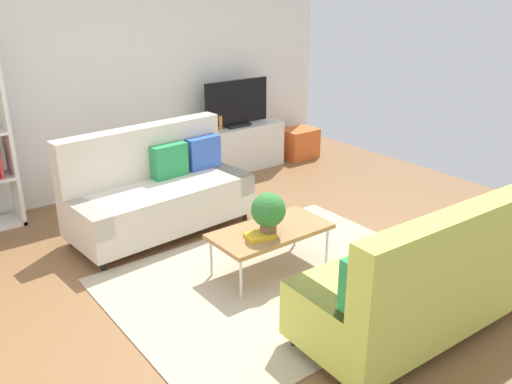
# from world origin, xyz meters

# --- Properties ---
(ground_plane) EXTENTS (7.68, 7.68, 0.00)m
(ground_plane) POSITION_xyz_m (0.00, 0.00, 0.00)
(ground_plane) COLOR brown
(wall_far) EXTENTS (6.40, 0.12, 2.90)m
(wall_far) POSITION_xyz_m (0.00, 2.80, 1.45)
(wall_far) COLOR white
(wall_far) RESTS_ON ground_plane
(area_rug) EXTENTS (2.90, 2.20, 0.01)m
(area_rug) POSITION_xyz_m (0.13, -0.31, 0.01)
(area_rug) COLOR tan
(area_rug) RESTS_ON ground_plane
(couch_beige) EXTENTS (1.96, 0.98, 1.10)m
(couch_beige) POSITION_xyz_m (-0.21, 1.32, 0.45)
(couch_beige) COLOR beige
(couch_beige) RESTS_ON ground_plane
(couch_green) EXTENTS (1.93, 0.90, 1.10)m
(couch_green) POSITION_xyz_m (0.46, -1.53, 0.45)
(couch_green) COLOR #C1CC51
(couch_green) RESTS_ON ground_plane
(coffee_table) EXTENTS (1.10, 0.56, 0.42)m
(coffee_table) POSITION_xyz_m (0.18, -0.11, 0.39)
(coffee_table) COLOR #9E7042
(coffee_table) RESTS_ON ground_plane
(tv_console) EXTENTS (1.40, 0.44, 0.64)m
(tv_console) POSITION_xyz_m (1.61, 2.46, 0.32)
(tv_console) COLOR silver
(tv_console) RESTS_ON ground_plane
(tv) EXTENTS (1.00, 0.20, 0.64)m
(tv) POSITION_xyz_m (1.61, 2.44, 0.95)
(tv) COLOR black
(tv) RESTS_ON tv_console
(storage_trunk) EXTENTS (0.52, 0.40, 0.44)m
(storage_trunk) POSITION_xyz_m (2.71, 2.36, 0.22)
(storage_trunk) COLOR orange
(storage_trunk) RESTS_ON ground_plane
(potted_plant) EXTENTS (0.31, 0.31, 0.39)m
(potted_plant) POSITION_xyz_m (0.09, -0.18, 0.64)
(potted_plant) COLOR brown
(potted_plant) RESTS_ON coffee_table
(table_book_0) EXTENTS (0.27, 0.23, 0.03)m
(table_book_0) POSITION_xyz_m (-0.00, -0.18, 0.44)
(table_book_0) COLOR gold
(table_book_0) RESTS_ON coffee_table
(vase_0) EXTENTS (0.12, 0.12, 0.18)m
(vase_0) POSITION_xyz_m (1.03, 2.51, 0.73)
(vase_0) COLOR #33B29E
(vase_0) RESTS_ON tv_console
(bottle_0) EXTENTS (0.06, 0.06, 0.19)m
(bottle_0) POSITION_xyz_m (1.21, 2.42, 0.74)
(bottle_0) COLOR #3359B2
(bottle_0) RESTS_ON tv_console
(bottle_1) EXTENTS (0.05, 0.05, 0.19)m
(bottle_1) POSITION_xyz_m (1.32, 2.42, 0.74)
(bottle_1) COLOR orange
(bottle_1) RESTS_ON tv_console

